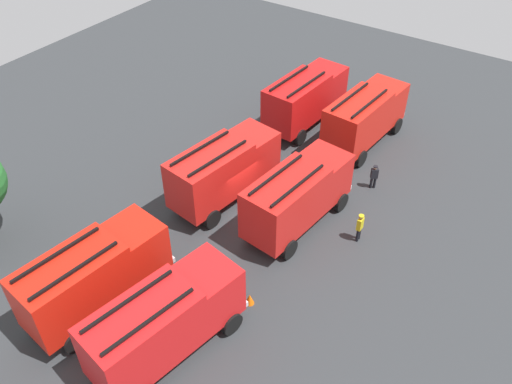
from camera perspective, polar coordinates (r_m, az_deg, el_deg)
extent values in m
plane|color=#2D3033|center=(30.90, 0.00, -2.00)|extent=(56.31, 56.31, 0.00)
cube|color=red|center=(24.19, -5.09, -10.29)|extent=(2.61, 2.85, 2.60)
cube|color=#8C9EAD|center=(24.38, -3.26, -8.49)|extent=(0.46, 2.10, 1.46)
cube|color=red|center=(22.91, -11.89, -14.66)|extent=(5.17, 3.32, 2.90)
cube|color=black|center=(22.08, -13.50, -11.19)|extent=(4.27, 0.89, 0.12)
cube|color=black|center=(21.29, -11.34, -13.31)|extent=(4.27, 0.89, 0.12)
cube|color=silver|center=(25.56, -2.89, -10.50)|extent=(0.62, 2.37, 0.28)
cylinder|color=black|center=(26.07, -6.33, -10.79)|extent=(1.14, 0.54, 1.10)
cylinder|color=black|center=(24.91, -2.64, -13.84)|extent=(1.14, 0.54, 1.10)
cylinder|color=black|center=(24.66, -15.38, -16.76)|extent=(1.14, 0.54, 1.10)
cube|color=red|center=(30.37, 7.24, 1.92)|extent=(2.45, 2.71, 2.60)
cube|color=#8C9EAD|center=(30.91, 8.39, 3.28)|extent=(0.30, 2.12, 1.46)
cube|color=red|center=(28.01, 3.21, -1.18)|extent=(5.03, 2.98, 2.90)
cube|color=black|center=(27.33, 2.19, 1.91)|extent=(4.31, 0.57, 0.12)
cube|color=black|center=(26.70, 4.50, 0.74)|extent=(4.31, 0.57, 0.12)
cube|color=silver|center=(31.89, 8.30, 1.30)|extent=(0.44, 2.38, 0.28)
cylinder|color=black|center=(31.96, 5.46, 0.75)|extent=(1.13, 0.46, 1.10)
cylinder|color=black|center=(31.01, 9.04, -1.05)|extent=(1.13, 0.46, 1.10)
cylinder|color=black|center=(29.01, -0.24, -3.91)|extent=(1.13, 0.46, 1.10)
cylinder|color=black|center=(27.96, 3.53, -6.09)|extent=(1.13, 0.46, 1.10)
cube|color=red|center=(37.81, 13.42, 9.38)|extent=(2.39, 2.66, 2.60)
cube|color=#8C9EAD|center=(38.51, 14.23, 10.36)|extent=(0.24, 2.12, 1.46)
cube|color=red|center=(34.99, 10.74, 7.44)|extent=(4.98, 2.86, 2.90)
cube|color=black|center=(34.47, 10.06, 10.04)|extent=(4.32, 0.45, 0.12)
cube|color=black|center=(33.94, 12.07, 9.26)|extent=(4.32, 0.45, 0.12)
cube|color=silver|center=(39.34, 13.99, 8.59)|extent=(0.38, 2.38, 0.28)
cylinder|color=black|center=(39.17, 11.67, 8.15)|extent=(1.12, 0.43, 1.10)
cylinder|color=black|center=(38.36, 14.78, 6.87)|extent=(1.12, 0.43, 1.10)
cylinder|color=black|center=(35.50, 7.77, 5.02)|extent=(1.12, 0.43, 1.10)
cylinder|color=black|center=(34.60, 11.11, 3.55)|extent=(1.12, 0.43, 1.10)
cube|color=red|center=(26.53, -12.66, -5.64)|extent=(2.50, 2.76, 2.60)
cube|color=#8C9EAD|center=(26.72, -11.01, -4.00)|extent=(0.34, 2.12, 1.46)
cube|color=red|center=(25.34, -18.91, -9.47)|extent=(5.07, 3.08, 2.90)
cube|color=black|center=(24.70, -20.55, -6.22)|extent=(4.30, 0.66, 0.12)
cube|color=black|center=(23.77, -18.80, -7.87)|extent=(4.30, 0.66, 0.12)
cube|color=silver|center=(27.79, -10.41, -6.02)|extent=(0.50, 2.38, 0.28)
cylinder|color=black|center=(28.43, -13.42, -6.45)|extent=(1.14, 0.48, 1.10)
cylinder|color=black|center=(27.01, -10.26, -8.97)|extent=(1.14, 0.48, 1.10)
cylinder|color=black|center=(27.10, -21.67, -11.81)|extent=(1.14, 0.48, 1.10)
cylinder|color=black|center=(25.61, -18.84, -14.84)|extent=(1.14, 0.48, 1.10)
cube|color=red|center=(31.94, -0.34, 4.42)|extent=(2.52, 2.77, 2.60)
cube|color=#8C9EAD|center=(32.41, 0.92, 5.67)|extent=(0.37, 2.12, 1.46)
cube|color=red|center=(29.87, -4.86, 1.75)|extent=(5.09, 3.13, 2.90)
cube|color=black|center=(29.36, -5.97, 4.72)|extent=(4.30, 0.70, 0.12)
cube|color=black|center=(28.52, -4.07, 3.67)|extent=(4.30, 0.70, 0.12)
cube|color=silver|center=(33.34, 1.06, 3.70)|extent=(0.52, 2.38, 0.28)
cylinder|color=black|center=(33.63, -1.61, 3.21)|extent=(1.14, 0.50, 1.10)
cylinder|color=black|center=(32.36, 1.49, 1.51)|extent=(1.14, 0.50, 1.10)
cylinder|color=black|center=(31.06, -7.82, -0.83)|extent=(1.14, 0.50, 1.10)
cylinder|color=black|center=(29.67, -4.73, -2.85)|extent=(1.14, 0.50, 1.10)
cube|color=red|center=(39.25, 7.33, 11.35)|extent=(2.36, 2.64, 2.60)
cube|color=#8C9EAD|center=(39.91, 8.20, 12.29)|extent=(0.22, 2.13, 1.46)
cube|color=red|center=(36.57, 4.38, 9.57)|extent=(4.96, 2.81, 2.90)
cube|color=black|center=(36.14, 3.59, 12.07)|extent=(4.32, 0.41, 0.12)
cube|color=black|center=(35.48, 5.44, 11.40)|extent=(4.32, 0.41, 0.12)
cube|color=silver|center=(40.71, 8.12, 10.54)|extent=(0.36, 2.38, 0.28)
cylinder|color=black|center=(40.68, 5.86, 10.07)|extent=(1.12, 0.42, 1.10)
cylinder|color=black|center=(39.65, 8.78, 8.94)|extent=(1.12, 0.42, 1.10)
cylinder|color=black|center=(37.19, 1.66, 7.17)|extent=(1.12, 0.42, 1.10)
cylinder|color=black|center=(36.06, 4.73, 5.88)|extent=(1.12, 0.42, 1.10)
cylinder|color=black|center=(33.06, 12.56, 0.99)|extent=(0.16, 0.16, 0.75)
cylinder|color=black|center=(33.01, 12.21, 0.98)|extent=(0.16, 0.16, 0.75)
cube|color=black|center=(32.61, 12.55, 1.94)|extent=(0.44, 0.48, 0.65)
sphere|color=tan|center=(32.36, 12.66, 2.54)|extent=(0.21, 0.21, 0.21)
cylinder|color=black|center=(32.31, 12.68, 2.66)|extent=(0.26, 0.26, 0.06)
cylinder|color=black|center=(29.48, 10.98, -4.33)|extent=(0.16, 0.16, 0.82)
cylinder|color=black|center=(29.33, 10.80, -4.57)|extent=(0.16, 0.16, 0.82)
cube|color=gold|center=(28.89, 11.07, -3.36)|extent=(0.42, 0.24, 0.71)
sphere|color=#9E704C|center=(28.57, 11.19, -2.67)|extent=(0.23, 0.23, 0.23)
cylinder|color=gold|center=(28.51, 11.21, -2.53)|extent=(0.29, 0.29, 0.07)
cone|color=#F2600C|center=(26.04, -0.68, -11.35)|extent=(0.43, 0.43, 0.62)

